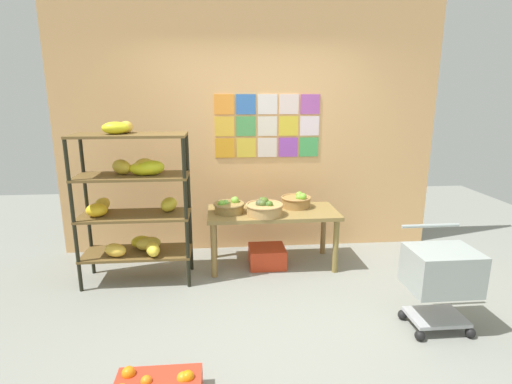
{
  "coord_description": "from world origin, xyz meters",
  "views": [
    {
      "loc": [
        -0.35,
        -2.99,
        1.86
      ],
      "look_at": [
        -0.0,
        0.87,
        0.89
      ],
      "focal_mm": 27.8,
      "sensor_mm": 36.0,
      "label": 1
    }
  ],
  "objects_px": {
    "display_table": "(273,218)",
    "fruit_basket_right": "(264,208)",
    "fruit_basket_centre": "(229,207)",
    "shopping_cart": "(441,274)",
    "banana_shelf_unit": "(134,196)",
    "produce_crate_under_table": "(267,256)",
    "fruit_basket_back_right": "(297,201)"
  },
  "relations": [
    {
      "from": "display_table",
      "to": "shopping_cart",
      "type": "height_order",
      "value": "shopping_cart"
    },
    {
      "from": "banana_shelf_unit",
      "to": "produce_crate_under_table",
      "type": "bearing_deg",
      "value": 9.11
    },
    {
      "from": "display_table",
      "to": "banana_shelf_unit",
      "type": "bearing_deg",
      "value": -170.23
    },
    {
      "from": "fruit_basket_right",
      "to": "fruit_basket_centre",
      "type": "relative_size",
      "value": 1.17
    },
    {
      "from": "banana_shelf_unit",
      "to": "produce_crate_under_table",
      "type": "xyz_separation_m",
      "value": [
        1.34,
        0.22,
        -0.78
      ]
    },
    {
      "from": "display_table",
      "to": "fruit_basket_centre",
      "type": "distance_m",
      "value": 0.49
    },
    {
      "from": "fruit_basket_right",
      "to": "fruit_basket_centre",
      "type": "distance_m",
      "value": 0.39
    },
    {
      "from": "banana_shelf_unit",
      "to": "fruit_basket_right",
      "type": "xyz_separation_m",
      "value": [
        1.3,
        0.1,
        -0.19
      ]
    },
    {
      "from": "display_table",
      "to": "fruit_basket_right",
      "type": "xyz_separation_m",
      "value": [
        -0.11,
        -0.14,
        0.15
      ]
    },
    {
      "from": "banana_shelf_unit",
      "to": "fruit_basket_centre",
      "type": "relative_size",
      "value": 4.79
    },
    {
      "from": "produce_crate_under_table",
      "to": "shopping_cart",
      "type": "distance_m",
      "value": 1.85
    },
    {
      "from": "fruit_basket_centre",
      "to": "produce_crate_under_table",
      "type": "distance_m",
      "value": 0.71
    },
    {
      "from": "banana_shelf_unit",
      "to": "shopping_cart",
      "type": "height_order",
      "value": "banana_shelf_unit"
    },
    {
      "from": "fruit_basket_back_right",
      "to": "produce_crate_under_table",
      "type": "distance_m",
      "value": 0.7
    },
    {
      "from": "produce_crate_under_table",
      "to": "fruit_basket_right",
      "type": "bearing_deg",
      "value": -111.45
    },
    {
      "from": "banana_shelf_unit",
      "to": "fruit_basket_back_right",
      "type": "height_order",
      "value": "banana_shelf_unit"
    },
    {
      "from": "banana_shelf_unit",
      "to": "fruit_basket_centre",
      "type": "height_order",
      "value": "banana_shelf_unit"
    },
    {
      "from": "fruit_basket_right",
      "to": "fruit_basket_back_right",
      "type": "height_order",
      "value": "same"
    },
    {
      "from": "fruit_basket_centre",
      "to": "shopping_cart",
      "type": "xyz_separation_m",
      "value": [
        1.63,
        -1.34,
        -0.21
      ]
    },
    {
      "from": "fruit_basket_right",
      "to": "shopping_cart",
      "type": "height_order",
      "value": "shopping_cart"
    },
    {
      "from": "produce_crate_under_table",
      "to": "shopping_cart",
      "type": "relative_size",
      "value": 0.48
    },
    {
      "from": "produce_crate_under_table",
      "to": "shopping_cart",
      "type": "height_order",
      "value": "shopping_cart"
    },
    {
      "from": "fruit_basket_right",
      "to": "produce_crate_under_table",
      "type": "distance_m",
      "value": 0.6
    },
    {
      "from": "fruit_basket_back_right",
      "to": "fruit_basket_right",
      "type": "bearing_deg",
      "value": -146.46
    },
    {
      "from": "display_table",
      "to": "fruit_basket_centre",
      "type": "relative_size",
      "value": 4.18
    },
    {
      "from": "banana_shelf_unit",
      "to": "display_table",
      "type": "bearing_deg",
      "value": 9.77
    },
    {
      "from": "banana_shelf_unit",
      "to": "shopping_cart",
      "type": "bearing_deg",
      "value": -23.44
    },
    {
      "from": "fruit_basket_back_right",
      "to": "fruit_basket_centre",
      "type": "height_order",
      "value": "fruit_basket_back_right"
    },
    {
      "from": "banana_shelf_unit",
      "to": "produce_crate_under_table",
      "type": "height_order",
      "value": "banana_shelf_unit"
    },
    {
      "from": "banana_shelf_unit",
      "to": "produce_crate_under_table",
      "type": "distance_m",
      "value": 1.57
    },
    {
      "from": "fruit_basket_back_right",
      "to": "shopping_cart",
      "type": "bearing_deg",
      "value": -59.27
    },
    {
      "from": "banana_shelf_unit",
      "to": "fruit_basket_right",
      "type": "relative_size",
      "value": 4.08
    }
  ]
}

